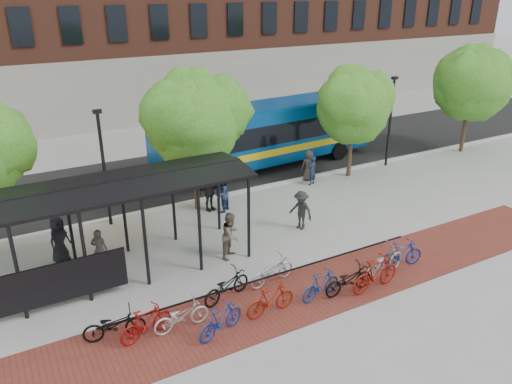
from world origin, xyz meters
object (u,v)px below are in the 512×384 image
lamp_post_right (390,119)px  pedestrian_2 (221,193)px  tree_b (195,115)px  bike_0 (114,325)px  pedestrian_1 (100,250)px  tree_c (354,103)px  bike_7 (321,285)px  pedestrian_7 (312,170)px  pedestrian_0 (59,239)px  bike_4 (226,286)px  bus (267,131)px  bike_1 (146,323)px  bike_3 (221,320)px  lamp_post_left (104,165)px  bike_5 (270,300)px  bike_9 (375,274)px  pedestrian_6 (309,165)px  pedestrian_9 (301,210)px  pedestrian_8 (231,235)px  bus_shelter (98,199)px  bike_11 (401,254)px  tree_d (473,80)px  bike_8 (349,280)px  bike_6 (272,271)px  bike_10 (384,262)px  pedestrian_4 (209,192)px

lamp_post_right → pedestrian_2: bearing=-174.0°
tree_b → bike_0: tree_b is taller
tree_b → pedestrian_1: (-5.32, -3.38, -3.64)m
tree_c → bike_7: (-8.28, -8.79, -3.56)m
pedestrian_7 → pedestrian_0: bearing=-15.1°
bike_4 → bike_0: bearing=76.9°
bus → bike_1: size_ratio=7.73×
pedestrian_7 → bike_3: bearing=19.6°
lamp_post_left → bike_5: size_ratio=2.90×
bike_7 → bike_9: 2.00m
pedestrian_6 → pedestrian_9: pedestrian_9 is taller
pedestrian_8 → pedestrian_9: 3.74m
bus → pedestrian_6: (0.83, -3.10, -1.23)m
bus_shelter → bike_11: (9.74, -4.79, -2.47)m
bus_shelter → bike_3: bus_shelter is taller
lamp_post_right → bike_0: (-17.79, -7.79, -2.26)m
lamp_post_left → pedestrian_6: lamp_post_left is taller
tree_d → pedestrian_8: bearing=-165.5°
bike_5 → bike_7: 1.93m
lamp_post_right → bike_8: size_ratio=2.68×
tree_b → pedestrian_9: tree_b is taller
bus → bike_4: bus is taller
bike_3 → bike_6: (2.78, 1.68, -0.03)m
pedestrian_0 → bus_shelter: bearing=-91.7°
bike_5 → bike_10: bearing=-93.2°
bike_7 → pedestrian_1: pedestrian_1 is taller
lamp_post_left → bike_7: lamp_post_left is taller
bike_3 → tree_c: bearing=-71.8°
bike_1 → bike_11: (9.54, -0.66, 0.01)m
tree_d → bike_6: 20.04m
bus_shelter → lamp_post_right: size_ratio=2.07×
bike_3 → pedestrian_9: 7.68m
tree_d → tree_b: bearing=-180.0°
bike_4 → bike_11: bearing=-117.3°
pedestrian_8 → pedestrian_6: bearing=-3.0°
pedestrian_4 → pedestrian_7: (6.03, 0.37, -0.14)m
bike_3 → bus_shelter: bearing=5.0°
bike_11 → pedestrian_9: 4.72m
lamp_post_left → tree_d: bearing=-0.6°
pedestrian_0 → pedestrian_4: pedestrian_4 is taller
bike_1 → pedestrian_0: bearing=0.5°
bike_1 → pedestrian_8: size_ratio=0.95×
pedestrian_0 → pedestrian_6: (13.09, 2.45, -0.07)m
pedestrian_2 → bus: bearing=-176.7°
tree_d → pedestrian_0: tree_d is taller
tree_c → bus: 5.20m
lamp_post_left → pedestrian_9: bearing=-31.9°
bike_5 → pedestrian_4: bearing=-13.6°
tree_d → bike_9: 18.36m
lamp_post_right → bike_5: (-13.12, -9.00, -2.22)m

